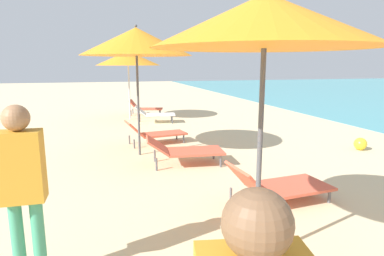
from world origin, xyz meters
name	(u,v)px	position (x,y,z in m)	size (l,w,h in m)	color
umbrella_second	(265,21)	(-0.31, 4.29, 2.35)	(2.06, 2.06, 2.65)	#4C4C51
lounger_second_shoreside	(277,185)	(0.63, 5.53, 0.26)	(1.55, 0.84, 0.60)	#D8593F
umbrella_third	(136,42)	(-1.02, 8.61, 2.44)	(2.35, 2.35, 2.79)	#4C4C51
lounger_third_shoreside	(155,133)	(-0.54, 9.53, 0.29)	(1.57, 0.82, 0.62)	#D8593F
lounger_third_inland	(184,150)	(-0.25, 7.64, 0.31)	(1.57, 0.83, 0.58)	#D8593F
umbrella_farthest	(128,58)	(-0.85, 13.46, 2.18)	(2.27, 2.27, 2.50)	silver
lounger_farthest_shoreside	(145,108)	(-0.18, 14.47, 0.28)	(1.39, 0.86, 0.60)	#D8593F
lounger_farthest_inland	(154,114)	(-0.10, 12.53, 0.32)	(1.42, 0.77, 0.59)	white
person_walking_mid	(22,180)	(-2.44, 4.47, 1.00)	(0.36, 0.23, 1.65)	#3F9972
beach_ball	(360,144)	(4.02, 7.67, 0.15)	(0.29, 0.29, 0.29)	yellow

